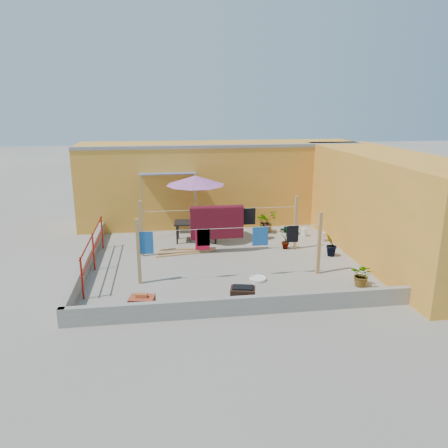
{
  "coord_description": "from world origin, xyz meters",
  "views": [
    {
      "loc": [
        -1.82,
        -12.56,
        4.71
      ],
      "look_at": [
        0.04,
        0.3,
        1.1
      ],
      "focal_mm": 35.0,
      "sensor_mm": 36.0,
      "label": 1
    }
  ],
  "objects_px": {
    "patio_umbrella": "(195,181)",
    "water_jug_a": "(322,237)",
    "outdoor_table": "(196,224)",
    "water_jug_b": "(304,232)",
    "plant_back_a": "(266,221)",
    "green_hose": "(293,233)",
    "white_basin": "(258,279)",
    "brick_stack": "(142,305)",
    "brazier": "(243,297)"
  },
  "relations": [
    {
      "from": "patio_umbrella",
      "to": "water_jug_a",
      "type": "bearing_deg",
      "value": -7.54
    },
    {
      "from": "outdoor_table",
      "to": "water_jug_b",
      "type": "height_order",
      "value": "outdoor_table"
    },
    {
      "from": "outdoor_table",
      "to": "plant_back_a",
      "type": "xyz_separation_m",
      "value": [
        2.69,
        0.74,
        -0.22
      ]
    },
    {
      "from": "water_jug_a",
      "to": "green_hose",
      "type": "height_order",
      "value": "water_jug_a"
    },
    {
      "from": "patio_umbrella",
      "to": "white_basin",
      "type": "distance_m",
      "value": 4.5
    },
    {
      "from": "brick_stack",
      "to": "white_basin",
      "type": "xyz_separation_m",
      "value": [
        3.07,
        1.55,
        -0.17
      ]
    },
    {
      "from": "water_jug_a",
      "to": "water_jug_b",
      "type": "distance_m",
      "value": 0.79
    },
    {
      "from": "white_basin",
      "to": "water_jug_b",
      "type": "height_order",
      "value": "water_jug_b"
    },
    {
      "from": "patio_umbrella",
      "to": "water_jug_a",
      "type": "relative_size",
      "value": 6.51
    },
    {
      "from": "outdoor_table",
      "to": "water_jug_a",
      "type": "relative_size",
      "value": 4.28
    },
    {
      "from": "outdoor_table",
      "to": "white_basin",
      "type": "xyz_separation_m",
      "value": [
        1.37,
        -3.77,
        -0.6
      ]
    },
    {
      "from": "water_jug_a",
      "to": "brazier",
      "type": "bearing_deg",
      "value": -128.37
    },
    {
      "from": "outdoor_table",
      "to": "water_jug_b",
      "type": "relative_size",
      "value": 4.81
    },
    {
      "from": "white_basin",
      "to": "water_jug_a",
      "type": "xyz_separation_m",
      "value": [
        3.0,
        3.15,
        0.12
      ]
    },
    {
      "from": "water_jug_a",
      "to": "water_jug_b",
      "type": "xyz_separation_m",
      "value": [
        -0.43,
        0.66,
        -0.02
      ]
    },
    {
      "from": "brazier",
      "to": "white_basin",
      "type": "bearing_deg",
      "value": 65.23
    },
    {
      "from": "brick_stack",
      "to": "white_basin",
      "type": "relative_size",
      "value": 1.33
    },
    {
      "from": "plant_back_a",
      "to": "brazier",
      "type": "bearing_deg",
      "value": -108.54
    },
    {
      "from": "patio_umbrella",
      "to": "plant_back_a",
      "type": "distance_m",
      "value": 3.3
    },
    {
      "from": "brick_stack",
      "to": "green_hose",
      "type": "xyz_separation_m",
      "value": [
        5.35,
        5.71,
        -0.18
      ]
    },
    {
      "from": "brick_stack",
      "to": "plant_back_a",
      "type": "height_order",
      "value": "plant_back_a"
    },
    {
      "from": "brazier",
      "to": "water_jug_b",
      "type": "distance_m",
      "value": 6.29
    },
    {
      "from": "green_hose",
      "to": "patio_umbrella",
      "type": "bearing_deg",
      "value": -173.22
    },
    {
      "from": "water_jug_b",
      "to": "plant_back_a",
      "type": "relative_size",
      "value": 0.39
    },
    {
      "from": "brazier",
      "to": "patio_umbrella",
      "type": "bearing_deg",
      "value": 97.22
    },
    {
      "from": "patio_umbrella",
      "to": "water_jug_b",
      "type": "relative_size",
      "value": 7.32
    },
    {
      "from": "outdoor_table",
      "to": "brazier",
      "type": "distance_m",
      "value": 5.37
    },
    {
      "from": "outdoor_table",
      "to": "green_hose",
      "type": "distance_m",
      "value": 3.72
    },
    {
      "from": "white_basin",
      "to": "green_hose",
      "type": "xyz_separation_m",
      "value": [
        2.28,
        4.16,
        -0.01
      ]
    },
    {
      "from": "brick_stack",
      "to": "brazier",
      "type": "distance_m",
      "value": 2.36
    },
    {
      "from": "water_jug_a",
      "to": "water_jug_b",
      "type": "relative_size",
      "value": 1.12
    },
    {
      "from": "white_basin",
      "to": "water_jug_a",
      "type": "bearing_deg",
      "value": 46.34
    },
    {
      "from": "brick_stack",
      "to": "brazier",
      "type": "height_order",
      "value": "brazier"
    },
    {
      "from": "white_basin",
      "to": "green_hose",
      "type": "height_order",
      "value": "white_basin"
    },
    {
      "from": "white_basin",
      "to": "green_hose",
      "type": "relative_size",
      "value": 0.94
    },
    {
      "from": "water_jug_b",
      "to": "plant_back_a",
      "type": "xyz_separation_m",
      "value": [
        -1.26,
        0.69,
        0.28
      ]
    },
    {
      "from": "white_basin",
      "to": "water_jug_b",
      "type": "relative_size",
      "value": 1.44
    },
    {
      "from": "patio_umbrella",
      "to": "white_basin",
      "type": "xyz_separation_m",
      "value": [
        1.38,
        -3.73,
        -2.12
      ]
    },
    {
      "from": "water_jug_b",
      "to": "green_hose",
      "type": "distance_m",
      "value": 0.47
    },
    {
      "from": "white_basin",
      "to": "plant_back_a",
      "type": "height_order",
      "value": "plant_back_a"
    },
    {
      "from": "white_basin",
      "to": "water_jug_b",
      "type": "bearing_deg",
      "value": 55.95
    },
    {
      "from": "brazier",
      "to": "green_hose",
      "type": "height_order",
      "value": "brazier"
    },
    {
      "from": "water_jug_a",
      "to": "green_hose",
      "type": "distance_m",
      "value": 1.25
    },
    {
      "from": "brazier",
      "to": "green_hose",
      "type": "distance_m",
      "value": 6.45
    },
    {
      "from": "green_hose",
      "to": "plant_back_a",
      "type": "bearing_deg",
      "value": 160.45
    },
    {
      "from": "patio_umbrella",
      "to": "brick_stack",
      "type": "relative_size",
      "value": 3.82
    },
    {
      "from": "white_basin",
      "to": "plant_back_a",
      "type": "bearing_deg",
      "value": 73.72
    },
    {
      "from": "brazier",
      "to": "white_basin",
      "type": "xyz_separation_m",
      "value": [
        0.71,
        1.55,
        -0.21
      ]
    },
    {
      "from": "water_jug_b",
      "to": "brazier",
      "type": "bearing_deg",
      "value": -121.55
    },
    {
      "from": "green_hose",
      "to": "brick_stack",
      "type": "bearing_deg",
      "value": -133.15
    }
  ]
}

